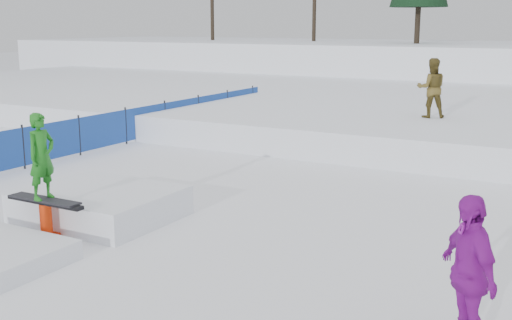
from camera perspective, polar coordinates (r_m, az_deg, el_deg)
The scene contains 7 objects.
ground at distance 10.52m, azimuth -7.79°, elevation -7.59°, with size 120.00×120.00×0.00m, color white.
snow_berm at distance 38.42m, azimuth 20.40°, elevation 7.86°, with size 60.00×14.00×2.40m, color white.
snow_midrise at distance 24.82m, azimuth 15.02°, elevation 4.43°, with size 50.00×18.00×0.80m, color white.
safety_fence at distance 19.37m, azimuth -11.49°, elevation 3.01°, with size 0.05×16.00×1.10m.
walker_olive at distance 19.49m, azimuth 15.33°, elevation 6.19°, with size 0.84×0.66×1.74m, color brown.
spectator_purple at distance 7.36m, azimuth 18.28°, elevation -9.56°, with size 1.04×0.43×1.77m, color purple.
jib_rail_feature at distance 11.61m, azimuth -16.07°, elevation -4.49°, with size 2.60×4.40×2.11m.
Camera 1 is at (6.04, -7.87, 3.52)m, focal length 45.00 mm.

